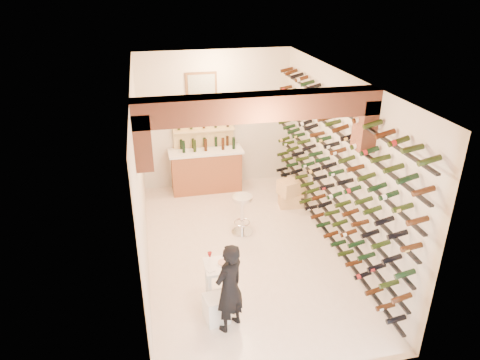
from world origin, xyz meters
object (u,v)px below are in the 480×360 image
(person, at_px, (229,288))
(chrome_barstool, at_px, (242,212))
(tasting_table, at_px, (220,271))
(wine_rack, at_px, (327,167))
(crate_lower, at_px, (291,200))
(white_stool, at_px, (216,308))
(back_counter, at_px, (206,169))

(person, relative_size, chrome_barstool, 1.72)
(tasting_table, xyz_separation_m, chrome_barstool, (0.76, 1.91, -0.10))
(wine_rack, relative_size, person, 4.06)
(wine_rack, height_order, crate_lower, wine_rack)
(wine_rack, relative_size, tasting_table, 6.73)
(chrome_barstool, xyz_separation_m, crate_lower, (1.30, 0.87, -0.32))
(tasting_table, xyz_separation_m, white_stool, (-0.14, -0.39, -0.36))
(wine_rack, xyz_separation_m, tasting_table, (-2.19, -1.33, -0.98))
(chrome_barstool, bearing_deg, person, -106.50)
(tasting_table, distance_m, chrome_barstool, 2.06)
(white_stool, height_order, person, person)
(back_counter, xyz_separation_m, white_stool, (-0.50, -4.37, -0.32))
(crate_lower, bearing_deg, tasting_table, -126.53)
(back_counter, distance_m, crate_lower, 2.11)
(wine_rack, bearing_deg, back_counter, 124.66)
(back_counter, xyz_separation_m, crate_lower, (1.70, -1.20, -0.38))
(person, bearing_deg, chrome_barstool, -142.95)
(tasting_table, bearing_deg, person, -86.78)
(white_stool, distance_m, person, 0.55)
(wine_rack, height_order, white_stool, wine_rack)
(back_counter, height_order, person, person)
(crate_lower, bearing_deg, back_counter, 144.82)
(crate_lower, bearing_deg, white_stool, -124.74)
(person, relative_size, crate_lower, 2.72)
(back_counter, relative_size, chrome_barstool, 2.08)
(back_counter, height_order, crate_lower, back_counter)
(wine_rack, bearing_deg, person, -138.72)
(wine_rack, bearing_deg, white_stool, -143.56)
(person, bearing_deg, tasting_table, -123.46)
(white_stool, height_order, crate_lower, white_stool)
(white_stool, bearing_deg, person, -46.76)
(back_counter, distance_m, tasting_table, 3.99)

